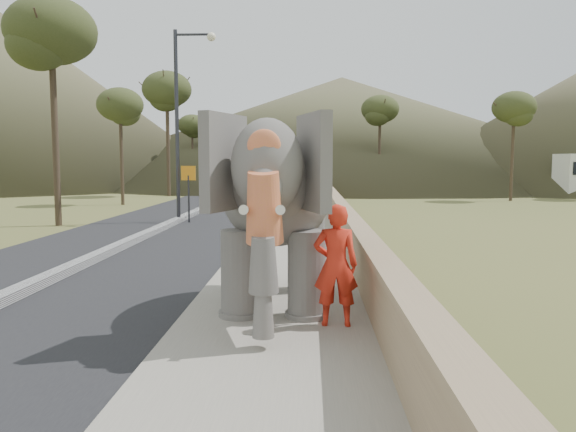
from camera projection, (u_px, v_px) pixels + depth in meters
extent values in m
plane|color=olive|center=(273.00, 330.00, 8.68)|extent=(160.00, 160.00, 0.00)
cube|color=black|center=(144.00, 238.00, 18.81)|extent=(7.00, 120.00, 0.03)
cube|color=black|center=(144.00, 236.00, 18.80)|extent=(0.35, 120.00, 0.22)
cube|color=#9E9687|center=(292.00, 237.00, 18.62)|extent=(3.00, 120.00, 0.15)
cube|color=tan|center=(342.00, 223.00, 18.51)|extent=(0.30, 120.00, 1.10)
cylinder|color=#313137|center=(177.00, 128.00, 23.51)|extent=(0.16, 0.16, 8.00)
cylinder|color=#313137|center=(194.00, 34.00, 23.11)|extent=(1.60, 0.10, 0.10)
sphere|color=#FFF2CC|center=(211.00, 37.00, 23.09)|extent=(0.36, 0.36, 0.36)
cylinder|color=#2D2D33|center=(189.00, 199.00, 23.53)|extent=(0.08, 0.08, 2.00)
cube|color=orange|center=(188.00, 173.00, 23.42)|extent=(0.60, 0.05, 0.60)
imported|color=#AAA9B0|center=(562.00, 185.00, 43.50)|extent=(4.49, 2.57, 1.44)
cone|color=brown|center=(341.00, 129.00, 77.42)|extent=(80.00, 80.00, 14.00)
imported|color=red|center=(336.00, 265.00, 8.36)|extent=(0.67, 0.44, 1.83)
imported|color=maroon|center=(239.00, 198.00, 33.56)|extent=(0.59, 1.59, 0.83)
imported|color=#232227|center=(249.00, 187.00, 33.47)|extent=(0.77, 0.61, 1.56)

